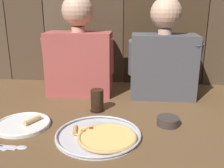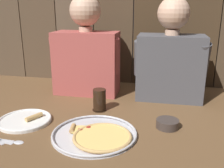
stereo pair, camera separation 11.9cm
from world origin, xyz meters
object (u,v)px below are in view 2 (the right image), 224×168
at_px(pizza_tray, 97,135).
at_px(dipping_bowl, 168,123).
at_px(dinner_plate, 25,120).
at_px(drinking_glass, 100,100).
at_px(diner_right, 171,54).
at_px(diner_left, 86,49).

bearing_deg(pizza_tray, dipping_bowl, 26.92).
height_order(dinner_plate, dipping_bowl, dipping_bowl).
xyz_separation_m(pizza_tray, drinking_glass, (-0.06, 0.28, 0.05)).
relative_size(drinking_glass, diner_right, 0.20).
xyz_separation_m(pizza_tray, diner_right, (0.30, 0.55, 0.25)).
bearing_deg(dinner_plate, diner_left, 70.71).
distance_m(diner_left, diner_right, 0.50).
distance_m(dinner_plate, drinking_glass, 0.38).
xyz_separation_m(dipping_bowl, diner_left, (-0.49, 0.40, 0.26)).
bearing_deg(drinking_glass, pizza_tray, -78.08).
bearing_deg(diner_left, diner_right, -0.02).
height_order(dipping_bowl, diner_right, diner_right).
height_order(dinner_plate, drinking_glass, drinking_glass).
distance_m(dinner_plate, diner_right, 0.86).
bearing_deg(diner_right, drinking_glass, -143.24).
relative_size(dinner_plate, drinking_glass, 2.15).
bearing_deg(diner_left, dipping_bowl, -39.10).
bearing_deg(pizza_tray, dinner_plate, 168.67).
bearing_deg(dipping_bowl, dinner_plate, -173.73).
distance_m(drinking_glass, dipping_bowl, 0.38).
relative_size(dinner_plate, diner_right, 0.42).
distance_m(pizza_tray, dinner_plate, 0.38).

